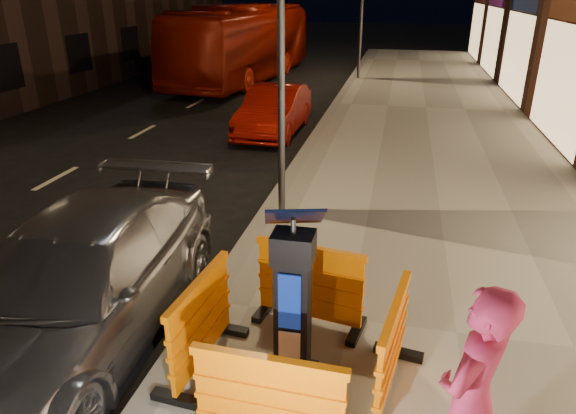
% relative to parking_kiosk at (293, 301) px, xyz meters
% --- Properties ---
extents(ground_plane, '(120.00, 120.00, 0.00)m').
position_rel_parking_kiosk_xyz_m(ground_plane, '(-1.31, 1.12, -1.06)').
color(ground_plane, black).
rests_on(ground_plane, ground).
extents(sidewalk, '(6.00, 60.00, 0.15)m').
position_rel_parking_kiosk_xyz_m(sidewalk, '(1.69, 1.12, -0.98)').
color(sidewalk, gray).
rests_on(sidewalk, ground).
extents(kerb, '(0.30, 60.00, 0.15)m').
position_rel_parking_kiosk_xyz_m(kerb, '(-1.31, 1.12, -0.98)').
color(kerb, slate).
rests_on(kerb, ground).
extents(parking_kiosk, '(0.64, 0.64, 1.81)m').
position_rel_parking_kiosk_xyz_m(parking_kiosk, '(0.00, 0.00, 0.00)').
color(parking_kiosk, black).
rests_on(parking_kiosk, sidewalk).
extents(barrier_front, '(1.32, 0.58, 1.01)m').
position_rel_parking_kiosk_xyz_m(barrier_front, '(0.00, -0.95, -0.40)').
color(barrier_front, orange).
rests_on(barrier_front, sidewalk).
extents(barrier_back, '(1.37, 0.75, 1.01)m').
position_rel_parking_kiosk_xyz_m(barrier_back, '(0.00, 0.95, -0.40)').
color(barrier_back, orange).
rests_on(barrier_back, sidewalk).
extents(barrier_kerbside, '(0.65, 1.34, 1.01)m').
position_rel_parking_kiosk_xyz_m(barrier_kerbside, '(-0.95, 0.00, -0.40)').
color(barrier_kerbside, orange).
rests_on(barrier_kerbside, sidewalk).
extents(barrier_bldgside, '(0.73, 1.37, 1.01)m').
position_rel_parking_kiosk_xyz_m(barrier_bldgside, '(0.95, 0.00, -0.40)').
color(barrier_bldgside, orange).
rests_on(barrier_bldgside, sidewalk).
extents(car_silver, '(2.19, 5.02, 1.44)m').
position_rel_parking_kiosk_xyz_m(car_silver, '(-2.57, 0.36, -1.06)').
color(car_silver, '#A7A7AC').
rests_on(car_silver, ground).
extents(car_red, '(1.42, 3.97, 1.31)m').
position_rel_parking_kiosk_xyz_m(car_red, '(-2.57, 9.78, -1.06)').
color(car_red, maroon).
rests_on(car_red, ground).
extents(bus_doubledecker, '(3.47, 11.59, 3.18)m').
position_rel_parking_kiosk_xyz_m(bus_doubledecker, '(-6.03, 18.45, -1.06)').
color(bus_doubledecker, '#820F02').
rests_on(bus_doubledecker, ground).
extents(man, '(0.75, 0.82, 1.88)m').
position_rel_parking_kiosk_xyz_m(man, '(1.50, -1.01, 0.03)').
color(man, '#9C2045').
rests_on(man, sidewalk).
extents(street_lamp_mid, '(0.12, 0.12, 6.00)m').
position_rel_parking_kiosk_xyz_m(street_lamp_mid, '(-1.06, 4.12, 2.09)').
color(street_lamp_mid, '#3F3F44').
rests_on(street_lamp_mid, sidewalk).
extents(street_lamp_far, '(0.12, 0.12, 6.00)m').
position_rel_parking_kiosk_xyz_m(street_lamp_far, '(-1.06, 19.12, 2.09)').
color(street_lamp_far, '#3F3F44').
rests_on(street_lamp_far, sidewalk).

